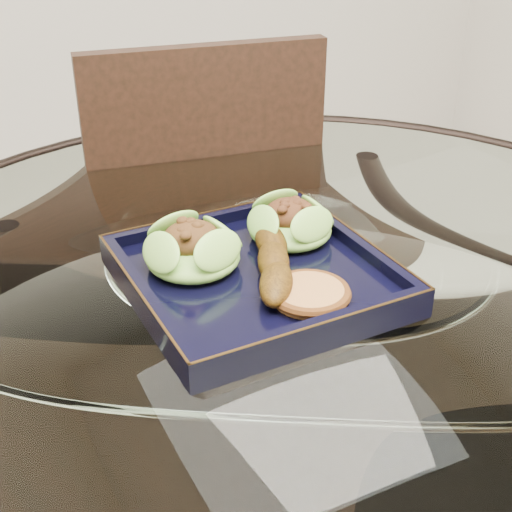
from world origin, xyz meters
name	(u,v)px	position (x,y,z in m)	size (l,w,h in m)	color
dining_table	(295,386)	(0.00, 0.00, 0.60)	(1.13, 1.13, 0.77)	white
dining_chair	(230,316)	(0.03, 0.28, 0.52)	(0.46, 0.46, 0.93)	black
navy_plate	(256,280)	(-0.06, 0.00, 0.77)	(0.27, 0.27, 0.02)	black
lettuce_wrap_left	(193,252)	(-0.11, 0.04, 0.80)	(0.10, 0.10, 0.04)	#66AE32
lettuce_wrap_right	(290,225)	(0.01, 0.05, 0.80)	(0.10, 0.10, 0.04)	#5BA32F
roasted_plantain	(273,262)	(-0.04, -0.02, 0.80)	(0.16, 0.03, 0.03)	#5B3909
crumb_patty	(309,294)	(-0.03, -0.08, 0.79)	(0.07, 0.07, 0.01)	#B7783D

